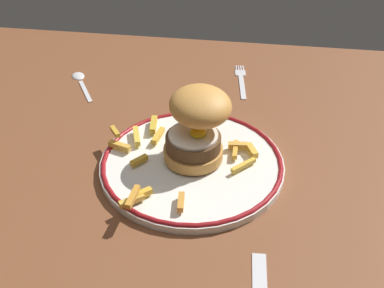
% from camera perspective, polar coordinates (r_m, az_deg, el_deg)
% --- Properties ---
extents(ground_plane, '(1.38, 0.92, 0.04)m').
position_cam_1_polar(ground_plane, '(0.79, -0.70, -2.45)').
color(ground_plane, brown).
extents(dinner_plate, '(0.29, 0.29, 0.02)m').
position_cam_1_polar(dinner_plate, '(0.75, 0.00, -2.32)').
color(dinner_plate, white).
rests_on(dinner_plate, ground_plane).
extents(burger, '(0.14, 0.14, 0.11)m').
position_cam_1_polar(burger, '(0.72, 0.64, 2.42)').
color(burger, '#CE8F42').
rests_on(burger, dinner_plate).
extents(fries_pile, '(0.25, 0.26, 0.02)m').
position_cam_1_polar(fries_pile, '(0.75, -2.35, -1.10)').
color(fries_pile, gold).
rests_on(fries_pile, dinner_plate).
extents(fork, '(0.03, 0.14, 0.00)m').
position_cam_1_polar(fork, '(0.99, 6.02, 7.73)').
color(fork, silver).
rests_on(fork, ground_plane).
extents(spoon, '(0.08, 0.12, 0.01)m').
position_cam_1_polar(spoon, '(1.02, -13.52, 7.82)').
color(spoon, silver).
rests_on(spoon, ground_plane).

